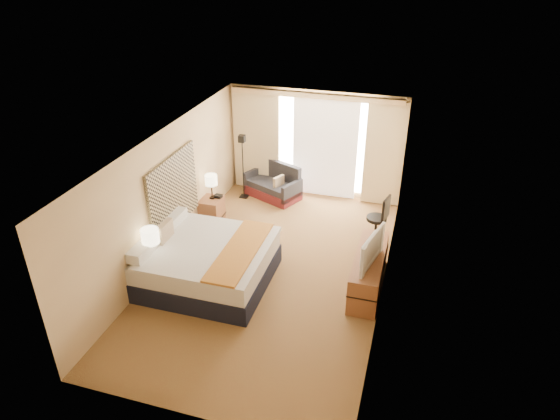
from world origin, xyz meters
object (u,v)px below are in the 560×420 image
(media_dresser, at_px, (369,271))
(nightstand_left, at_px, (157,273))
(television, at_px, (367,248))
(bed, at_px, (206,262))
(lamp_right, at_px, (211,180))
(nightstand_right, at_px, (212,210))
(loveseat, at_px, (274,186))
(floor_lamp, at_px, (242,154))
(desk_chair, at_px, (379,220))
(lamp_left, at_px, (150,237))

(media_dresser, bearing_deg, nightstand_left, -164.16)
(nightstand_left, xyz_separation_m, television, (3.65, 0.80, 0.72))
(bed, xyz_separation_m, lamp_right, (-0.80, 2.15, 0.58))
(nightstand_right, height_order, loveseat, loveseat)
(nightstand_right, bearing_deg, nightstand_left, -90.00)
(lamp_right, bearing_deg, floor_lamp, 78.51)
(loveseat, height_order, desk_chair, desk_chair)
(nightstand_right, distance_m, lamp_left, 2.65)
(floor_lamp, relative_size, lamp_left, 2.44)
(bed, distance_m, lamp_left, 1.13)
(loveseat, bearing_deg, bed, -68.20)
(floor_lamp, bearing_deg, media_dresser, -39.02)
(floor_lamp, xyz_separation_m, television, (3.38, -3.03, -0.14))
(loveseat, bearing_deg, desk_chair, -1.26)
(media_dresser, xyz_separation_m, desk_chair, (-0.03, 1.74, 0.10))
(lamp_left, bearing_deg, desk_chair, 37.44)
(lamp_left, xyz_separation_m, lamp_right, (0.02, 2.57, -0.07))
(media_dresser, bearing_deg, bed, -167.33)
(bed, height_order, lamp_right, lamp_right)
(nightstand_right, relative_size, television, 0.54)
(nightstand_left, height_order, floor_lamp, floor_lamp)
(nightstand_left, xyz_separation_m, bed, (0.81, 0.40, 0.13))
(loveseat, relative_size, lamp_left, 2.30)
(bed, relative_size, loveseat, 1.50)
(lamp_right, distance_m, television, 4.04)
(lamp_right, bearing_deg, loveseat, 58.15)
(nightstand_left, distance_m, desk_chair, 4.62)
(nightstand_right, relative_size, media_dresser, 0.31)
(desk_chair, distance_m, lamp_right, 3.71)
(media_dresser, height_order, lamp_right, lamp_right)
(nightstand_right, relative_size, desk_chair, 0.55)
(nightstand_left, xyz_separation_m, lamp_right, (0.01, 2.55, 0.71))
(nightstand_right, height_order, media_dresser, media_dresser)
(nightstand_left, relative_size, floor_lamp, 0.34)
(loveseat, xyz_separation_m, floor_lamp, (-0.69, -0.26, 0.86))
(desk_chair, relative_size, lamp_left, 1.53)
(nightstand_left, bearing_deg, floor_lamp, 85.94)
(media_dresser, relative_size, loveseat, 1.19)
(media_dresser, xyz_separation_m, television, (-0.05, -0.25, 0.64))
(nightstand_left, height_order, lamp_left, lamp_left)
(nightstand_left, height_order, bed, bed)
(floor_lamp, bearing_deg, lamp_left, -94.19)
(floor_lamp, height_order, lamp_right, floor_lamp)
(nightstand_right, xyz_separation_m, lamp_right, (0.01, 0.05, 0.71))
(nightstand_right, relative_size, loveseat, 0.36)
(television, bearing_deg, lamp_right, 77.34)
(nightstand_right, bearing_deg, television, -24.96)
(nightstand_right, relative_size, bed, 0.24)
(lamp_left, height_order, lamp_right, lamp_left)
(media_dresser, relative_size, lamp_right, 3.18)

